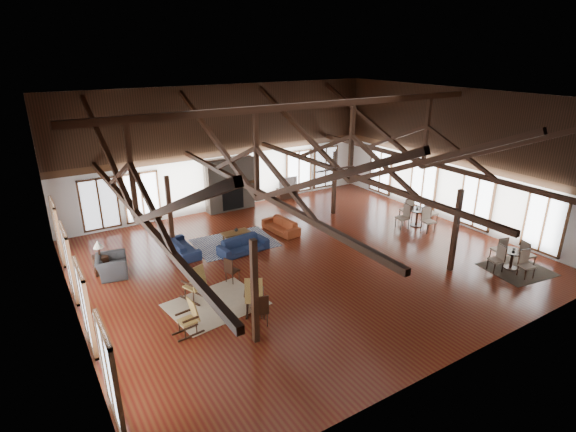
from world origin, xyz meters
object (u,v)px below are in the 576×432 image
sofa_navy_front (243,245)px  tv_console (287,193)px  cafe_table_far (417,214)px  sofa_navy_left (183,247)px  armchair (112,266)px  sofa_orange (281,226)px  coffee_table (236,233)px  cafe_table_near (512,256)px

sofa_navy_front → tv_console: size_ratio=1.80×
cafe_table_far → sofa_navy_front: bearing=168.4°
sofa_navy_left → armchair: 2.79m
cafe_table_far → tv_console: 7.14m
sofa_navy_left → cafe_table_far: size_ratio=0.92×
sofa_navy_front → armchair: size_ratio=1.75×
sofa_orange → coffee_table: sofa_orange is taller
cafe_table_near → sofa_navy_front: bearing=140.1°
sofa_navy_left → cafe_table_near: 12.34m
sofa_navy_front → sofa_orange: (2.34, 1.01, -0.02)m
sofa_navy_left → tv_console: (7.14, 3.77, -0.01)m
sofa_navy_front → sofa_orange: 2.55m
tv_console → cafe_table_near: bearing=-77.1°
sofa_navy_front → cafe_table_near: 10.02m
cafe_table_near → cafe_table_far: (0.24, 4.80, 0.06)m
coffee_table → sofa_navy_left: bearing=177.2°
sofa_orange → cafe_table_far: cafe_table_far is taller
armchair → tv_console: 10.76m
sofa_orange → cafe_table_near: cafe_table_near is taller
sofa_navy_front → armchair: armchair is taller
armchair → cafe_table_near: size_ratio=0.60×
cafe_table_far → tv_console: (-2.84, 6.55, -0.27)m
sofa_navy_left → tv_console: sofa_navy_left is taller
sofa_orange → tv_console: (2.75, 3.91, 0.00)m
sofa_orange → coffee_table: 2.14m
sofa_orange → sofa_navy_front: bearing=-72.6°
armchair → cafe_table_far: bearing=-88.6°
sofa_navy_front → tv_console: (5.08, 4.92, -0.01)m
sofa_navy_front → cafe_table_near: bearing=-46.0°
armchair → cafe_table_far: (12.73, -2.33, 0.17)m
tv_console → armchair: bearing=-156.9°
tv_console → cafe_table_far: bearing=-66.5°
sofa_navy_front → cafe_table_near: size_ratio=1.05×
sofa_navy_front → coffee_table: 1.08m
armchair → cafe_table_far: size_ratio=0.54×
armchair → cafe_table_near: bearing=-108.0°
sofa_navy_front → cafe_table_far: bearing=-17.7°
sofa_orange → armchair: (-7.15, -0.31, 0.09)m
sofa_navy_front → cafe_table_near: (7.68, -6.42, 0.19)m
coffee_table → tv_console: 6.23m
sofa_navy_left → cafe_table_far: 10.37m
sofa_navy_left → coffee_table: bearing=-94.0°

